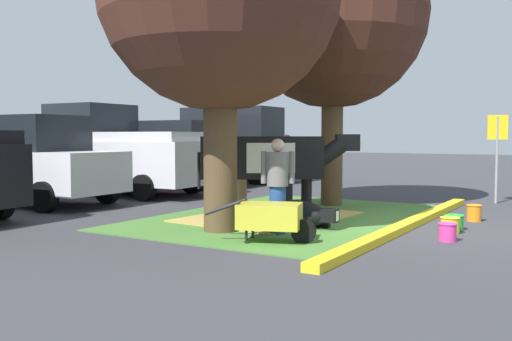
# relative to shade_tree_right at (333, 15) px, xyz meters

# --- Properties ---
(ground_plane) EXTENTS (80.00, 80.00, 0.00)m
(ground_plane) POSITION_rel_shade_tree_right_xyz_m (-2.06, -2.39, -4.21)
(ground_plane) COLOR #38383D
(grass_island) EXTENTS (6.51, 4.39, 0.02)m
(grass_island) POSITION_rel_shade_tree_right_xyz_m (-2.07, -0.03, -4.20)
(grass_island) COLOR #477A33
(grass_island) RESTS_ON ground
(curb_yellow) EXTENTS (7.71, 0.24, 0.12)m
(curb_yellow) POSITION_rel_shade_tree_right_xyz_m (-2.07, -2.38, -4.15)
(curb_yellow) COLOR yellow
(curb_yellow) RESTS_ON ground
(hay_bedding) EXTENTS (3.40, 2.68, 0.04)m
(hay_bedding) POSITION_rel_shade_tree_right_xyz_m (-2.41, 0.20, -4.19)
(hay_bedding) COLOR tan
(hay_bedding) RESTS_ON ground
(shade_tree_right) EXTENTS (4.13, 4.13, 6.30)m
(shade_tree_right) POSITION_rel_shade_tree_right_xyz_m (0.00, 0.00, 0.00)
(shade_tree_right) COLOR brown
(shade_tree_right) RESTS_ON ground
(cow_holstein) EXTENTS (2.09, 2.79, 1.59)m
(cow_holstein) POSITION_rel_shade_tree_right_xyz_m (-2.31, 0.31, -3.08)
(cow_holstein) COLOR black
(cow_holstein) RESTS_ON ground
(calf_lying) EXTENTS (0.48, 1.30, 0.48)m
(calf_lying) POSITION_rel_shade_tree_right_xyz_m (-3.16, -0.80, -3.97)
(calf_lying) COLOR black
(calf_lying) RESTS_ON ground
(person_handler) EXTENTS (0.34, 0.48, 1.52)m
(person_handler) POSITION_rel_shade_tree_right_xyz_m (-3.91, -0.82, -3.40)
(person_handler) COLOR #23478C
(person_handler) RESTS_ON ground
(person_visitor_near) EXTENTS (0.34, 0.45, 1.59)m
(person_visitor_near) POSITION_rel_shade_tree_right_xyz_m (-0.62, 0.80, -3.36)
(person_visitor_near) COLOR black
(person_visitor_near) RESTS_ON ground
(person_visitor_far) EXTENTS (0.47, 0.34, 1.54)m
(person_visitor_far) POSITION_rel_shade_tree_right_xyz_m (-1.37, 1.54, -3.39)
(person_visitor_far) COLOR #9E7F5B
(person_visitor_far) RESTS_ON ground
(wheelbarrow) EXTENTS (0.97, 1.60, 0.63)m
(wheelbarrow) POSITION_rel_shade_tree_right_xyz_m (-4.54, -1.07, -3.83)
(wheelbarrow) COLOR gold
(wheelbarrow) RESTS_ON ground
(parking_sign) EXTENTS (0.15, 0.43, 2.04)m
(parking_sign) POSITION_rel_shade_tree_right_xyz_m (2.36, -3.07, -2.77)
(parking_sign) COLOR #99999E
(parking_sign) RESTS_ON ground
(bucket_pink) EXTENTS (0.28, 0.28, 0.27)m
(bucket_pink) POSITION_rel_shade_tree_right_xyz_m (-3.06, -3.24, -4.07)
(bucket_pink) COLOR #EA3893
(bucket_pink) RESTS_ON ground
(bucket_yellow) EXTENTS (0.32, 0.32, 0.27)m
(bucket_yellow) POSITION_rel_shade_tree_right_xyz_m (-2.35, -3.11, -4.07)
(bucket_yellow) COLOR yellow
(bucket_yellow) RESTS_ON ground
(bucket_green) EXTENTS (0.32, 0.32, 0.25)m
(bucket_green) POSITION_rel_shade_tree_right_xyz_m (-1.95, -3.09, -4.08)
(bucket_green) COLOR green
(bucket_green) RESTS_ON ground
(bucket_orange) EXTENTS (0.28, 0.28, 0.31)m
(bucket_orange) POSITION_rel_shade_tree_right_xyz_m (-0.77, -3.18, -4.05)
(bucket_orange) COLOR orange
(bucket_orange) RESTS_ON ground
(hatchback_white) EXTENTS (2.16, 4.47, 2.02)m
(hatchback_white) POSITION_rel_shade_tree_right_xyz_m (-3.29, 5.98, -3.23)
(hatchback_white) COLOR silver
(hatchback_white) RESTS_ON ground
(pickup_truck_maroon) EXTENTS (2.39, 5.48, 2.42)m
(pickup_truck_maroon) POSITION_rel_shade_tree_right_xyz_m (-0.60, 6.11, -3.10)
(pickup_truck_maroon) COLOR silver
(pickup_truck_maroon) RESTS_ON ground
(sedan_red) EXTENTS (2.16, 4.47, 2.02)m
(sedan_red) POSITION_rel_shade_tree_right_xyz_m (2.02, 6.08, -3.23)
(sedan_red) COLOR red
(sedan_red) RESTS_ON ground
(suv_black) EXTENTS (2.27, 4.67, 2.52)m
(suv_black) POSITION_rel_shade_tree_right_xyz_m (4.59, 5.77, -2.94)
(suv_black) COLOR black
(suv_black) RESTS_ON ground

